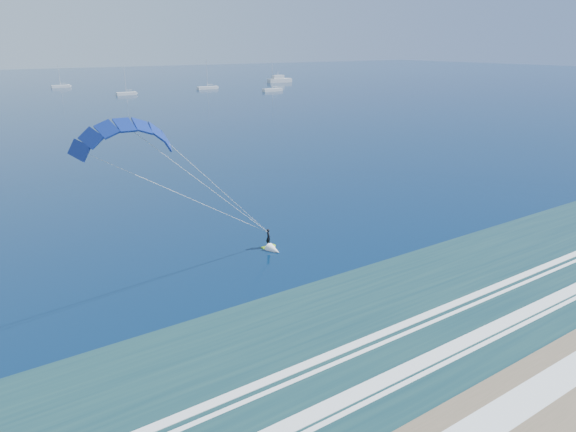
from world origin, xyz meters
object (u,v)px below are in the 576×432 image
(sailboat_5, at_px, (207,88))
(sailboat_3, at_px, (126,93))
(motor_yacht, at_px, (279,80))
(sailboat_4, at_px, (61,86))
(sailboat_6, at_px, (272,90))
(kitesurfer_rig, at_px, (211,190))

(sailboat_5, bearing_deg, sailboat_3, -169.47)
(sailboat_3, bearing_deg, motor_yacht, 15.03)
(sailboat_4, bearing_deg, sailboat_3, -75.00)
(sailboat_5, bearing_deg, sailboat_6, -54.04)
(sailboat_4, bearing_deg, kitesurfer_rig, -98.06)
(motor_yacht, distance_m, sailboat_3, 91.06)
(kitesurfer_rig, height_order, sailboat_5, kitesurfer_rig)
(motor_yacht, distance_m, sailboat_5, 51.75)
(kitesurfer_rig, bearing_deg, sailboat_3, 75.05)
(sailboat_5, bearing_deg, motor_yacht, 18.47)
(motor_yacht, distance_m, sailboat_4, 106.01)
(kitesurfer_rig, xyz_separation_m, sailboat_6, (102.96, 152.99, -7.59))
(motor_yacht, height_order, sailboat_5, sailboat_5)
(sailboat_4, relative_size, sailboat_5, 0.86)
(kitesurfer_rig, height_order, sailboat_4, kitesurfer_rig)
(motor_yacht, distance_m, sailboat_6, 51.82)
(kitesurfer_rig, distance_m, sailboat_4, 225.95)
(sailboat_3, bearing_deg, sailboat_4, 105.00)
(kitesurfer_rig, relative_size, motor_yacht, 1.59)
(sailboat_4, xyz_separation_m, sailboat_5, (52.92, -45.26, 0.01))
(motor_yacht, bearing_deg, kitesurfer_rig, -124.46)
(sailboat_4, distance_m, sailboat_6, 100.36)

